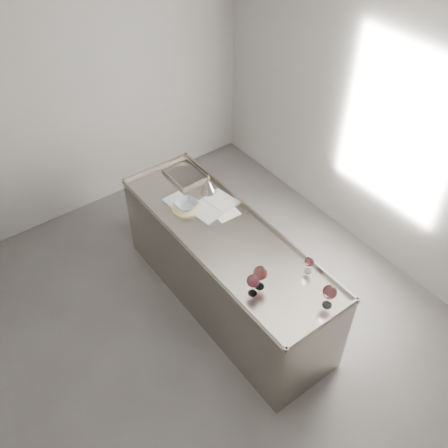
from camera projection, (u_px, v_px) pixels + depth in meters
room_shell at (196, 241)px, 3.66m from camera, size 4.54×5.04×2.84m
counter at (226, 270)px, 4.69m from camera, size 0.77×2.42×0.97m
wine_glass_left at (253, 281)px, 3.79m from camera, size 0.10×0.10×0.20m
wine_glass_middle at (260, 273)px, 3.83m from camera, size 0.11×0.11×0.22m
wine_glass_right at (330, 292)px, 3.70m from camera, size 0.11×0.11×0.21m
wine_glass_small at (309, 262)px, 3.98m from camera, size 0.07×0.07×0.15m
notebook at (213, 206)px, 4.63m from camera, size 0.47×0.37×0.02m
loose_paper_top at (222, 209)px, 4.61m from camera, size 0.23×0.32×0.00m
loose_paper_under at (179, 203)px, 4.67m from camera, size 0.21×0.29×0.00m
trivet at (187, 208)px, 4.61m from camera, size 0.36×0.36×0.02m
ceramic_bowl at (187, 205)px, 4.59m from camera, size 0.22×0.22×0.05m
wine_funnel at (208, 187)px, 4.73m from camera, size 0.16×0.16×0.23m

